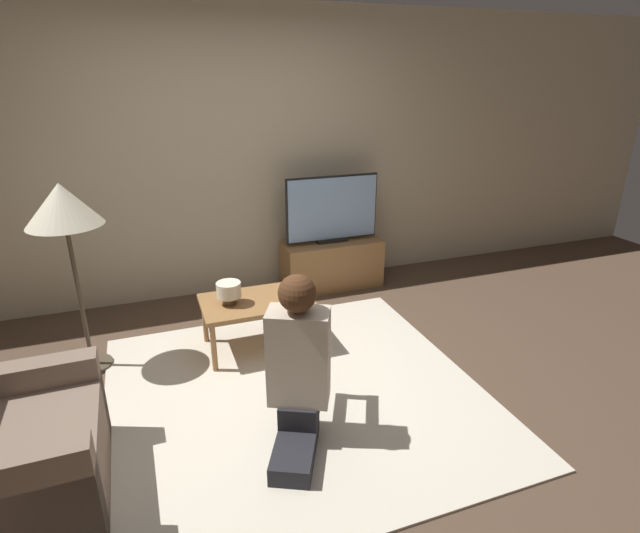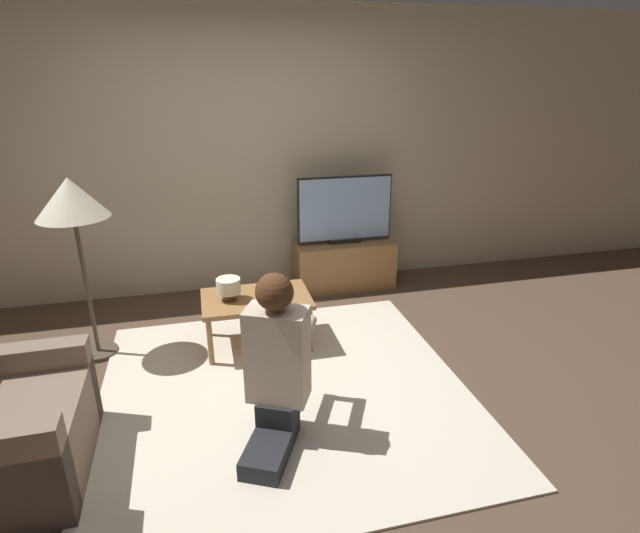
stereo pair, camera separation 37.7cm
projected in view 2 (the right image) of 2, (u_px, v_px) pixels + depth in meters
ground_plane at (285, 393)px, 3.36m from camera, size 10.00×10.00×0.00m
wall_back at (245, 155)px, 4.63m from camera, size 10.00×0.06×2.60m
rug at (285, 392)px, 3.35m from camera, size 2.42×2.36×0.02m
tv_stand at (344, 265)px, 4.95m from camera, size 0.97×0.38×0.47m
tv at (345, 210)px, 4.74m from camera, size 0.92×0.08×0.65m
coffee_table at (256, 302)px, 3.82m from camera, size 0.82×0.53×0.42m
floor_lamp at (72, 205)px, 3.41m from camera, size 0.49×0.49×1.36m
person_kneeling at (277, 360)px, 2.77m from camera, size 0.58×0.85×1.03m
table_lamp at (229, 287)px, 3.72m from camera, size 0.18×0.18×0.17m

